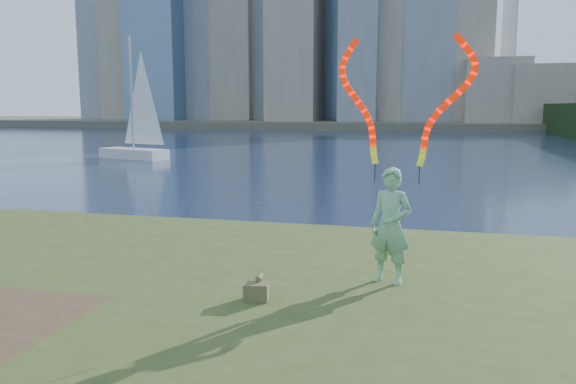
# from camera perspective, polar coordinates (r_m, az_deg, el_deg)

# --- Properties ---
(ground) EXTENTS (320.00, 320.00, 0.00)m
(ground) POSITION_cam_1_polar(r_m,az_deg,el_deg) (10.39, -9.33, -11.93)
(ground) COLOR #19253E
(ground) RESTS_ON ground
(grassy_knoll) EXTENTS (20.00, 18.00, 0.80)m
(grassy_knoll) POSITION_cam_1_polar(r_m,az_deg,el_deg) (8.36, -15.75, -14.90)
(grassy_knoll) COLOR #3A4A1A
(grassy_knoll) RESTS_ON ground
(far_shore) EXTENTS (320.00, 40.00, 1.20)m
(far_shore) POSITION_cam_1_polar(r_m,az_deg,el_deg) (104.04, 11.68, 6.85)
(far_shore) COLOR brown
(far_shore) RESTS_ON ground
(woman_with_ribbons) EXTENTS (2.04, 0.79, 4.23)m
(woman_with_ribbons) POSITION_cam_1_polar(r_m,az_deg,el_deg) (9.11, 10.55, -0.60)
(woman_with_ribbons) COLOR #127221
(woman_with_ribbons) RESTS_ON grassy_knoll
(canvas_bag) EXTENTS (0.39, 0.44, 0.34)m
(canvas_bag) POSITION_cam_1_polar(r_m,az_deg,el_deg) (8.44, -3.23, -9.98)
(canvas_bag) COLOR brown
(canvas_bag) RESTS_ON grassy_knoll
(sailboat) EXTENTS (5.60, 3.22, 8.49)m
(sailboat) POSITION_cam_1_polar(r_m,az_deg,el_deg) (40.81, -15.18, 5.34)
(sailboat) COLOR beige
(sailboat) RESTS_ON ground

